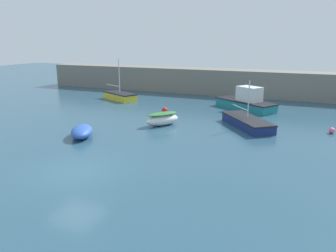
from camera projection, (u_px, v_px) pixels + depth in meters
The scene contains 9 objects.
ground_plane at pixel (75, 174), 16.66m from camera, with size 120.00×120.00×0.20m, color #284C60.
harbor_breakwater at pixel (212, 81), 40.02m from camera, with size 44.91×3.25×2.99m, color slate.
sailboat_twin_hulled at pixel (120, 96), 36.16m from camera, with size 4.79×3.45×4.48m.
sailboat_short_mast at pixel (247, 122), 25.00m from camera, with size 4.69×5.32×3.56m.
rowboat_blue_near at pixel (82, 131), 22.42m from camera, with size 2.62×3.14×0.81m.
motorboat_grey_hull at pixel (246, 102), 31.20m from camera, with size 6.29×5.08×2.20m.
rowboat_with_red_cover at pixel (162, 119), 25.47m from camera, with size 2.54×2.97×1.03m.
mooring_buoy_red at pixel (165, 110), 29.68m from camera, with size 0.54×0.54×0.54m, color red.
mooring_buoy_pink at pixel (332, 130), 23.35m from camera, with size 0.42×0.42×0.42m, color #EA668C.
Camera 1 is at (10.30, -12.48, 6.55)m, focal length 35.00 mm.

